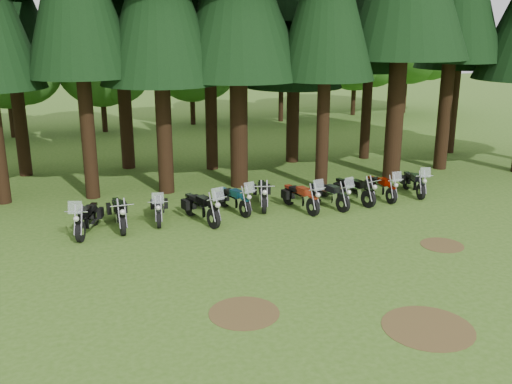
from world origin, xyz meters
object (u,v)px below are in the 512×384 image
motorcycle_0 (87,219)px  motorcycle_5 (263,195)px  motorcycle_6 (301,198)px  motorcycle_10 (414,183)px  motorcycle_4 (234,200)px  motorcycle_8 (354,191)px  motorcycle_9 (381,188)px  motorcycle_3 (202,208)px  motorcycle_1 (119,214)px  motorcycle_2 (159,209)px  motorcycle_7 (329,195)px

motorcycle_0 → motorcycle_5: 6.82m
motorcycle_6 → motorcycle_10: motorcycle_6 is taller
motorcycle_4 → motorcycle_0: bearing=171.6°
motorcycle_8 → motorcycle_9: (1.34, 0.15, -0.02)m
motorcycle_5 → motorcycle_3: bearing=-143.6°
motorcycle_1 → motorcycle_4: (4.38, 0.47, -0.02)m
motorcycle_2 → motorcycle_10: 10.88m
motorcycle_2 → motorcycle_5: 4.21m
motorcycle_2 → motorcycle_5: size_ratio=0.94×
motorcycle_9 → motorcycle_10: 1.65m
motorcycle_4 → motorcycle_8: 4.97m
motorcycle_6 → motorcycle_8: bearing=-6.2°
motorcycle_6 → motorcycle_0: bearing=168.0°
motorcycle_4 → motorcycle_7: bearing=-24.2°
motorcycle_8 → motorcycle_2: bearing=163.0°
motorcycle_9 → motorcycle_5: bearing=172.3°
motorcycle_3 → motorcycle_6: bearing=-14.4°
motorcycle_0 → motorcycle_3: size_ratio=0.96×
motorcycle_5 → motorcycle_7: 2.64m
motorcycle_0 → motorcycle_6: motorcycle_0 is taller
motorcycle_10 → motorcycle_3: bearing=-164.7°
motorcycle_3 → motorcycle_6: motorcycle_3 is taller
motorcycle_9 → motorcycle_10: (1.64, 0.16, 0.01)m
motorcycle_0 → motorcycle_6: size_ratio=1.00×
motorcycle_3 → motorcycle_2: bearing=141.6°
motorcycle_7 → motorcycle_9: size_ratio=1.01×
motorcycle_1 → motorcycle_7: size_ratio=1.06×
motorcycle_2 → motorcycle_4: bearing=12.5°
motorcycle_8 → motorcycle_5: bearing=154.4°
motorcycle_10 → motorcycle_4: bearing=-169.3°
motorcycle_2 → motorcycle_3: 1.58m
motorcycle_1 → motorcycle_10: bearing=-0.5°
motorcycle_4 → motorcycle_8: bearing=-19.0°
motorcycle_5 → motorcycle_9: (5.05, -0.42, -0.03)m
motorcycle_2 → motorcycle_9: bearing=9.3°
motorcycle_6 → motorcycle_7: bearing=-12.3°
motorcycle_3 → motorcycle_4: bearing=10.4°
motorcycle_4 → motorcycle_10: size_ratio=0.99×
motorcycle_0 → motorcycle_10: (13.43, 0.84, -0.03)m
motorcycle_1 → motorcycle_10: motorcycle_10 is taller
motorcycle_1 → motorcycle_8: 9.34m
motorcycle_3 → motorcycle_10: bearing=-12.4°
motorcycle_4 → motorcycle_5: 1.30m
motorcycle_10 → motorcycle_8: bearing=-163.9°
motorcycle_3 → motorcycle_8: size_ratio=1.07×
motorcycle_4 → motorcycle_5: (1.26, 0.34, 0.02)m
motorcycle_6 → motorcycle_10: 5.46m
motorcycle_7 → motorcycle_10: 4.24m
motorcycle_4 → motorcycle_7: (3.75, -0.52, 0.00)m
motorcycle_4 → motorcycle_9: (6.31, -0.08, -0.01)m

